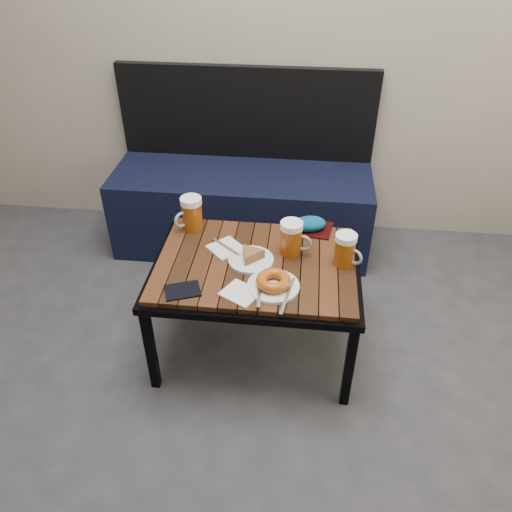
# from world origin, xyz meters

# --- Properties ---
(bench) EXTENTS (1.40, 0.50, 0.95)m
(bench) POSITION_xyz_m (0.01, 1.76, 0.27)
(bench) COLOR black
(bench) RESTS_ON ground
(cafe_table) EXTENTS (0.84, 0.62, 0.47)m
(cafe_table) POSITION_xyz_m (0.18, 0.94, 0.43)
(cafe_table) COLOR black
(cafe_table) RESTS_ON ground
(beer_mug_left) EXTENTS (0.13, 0.13, 0.15)m
(beer_mug_left) POSITION_xyz_m (-0.13, 1.16, 0.55)
(beer_mug_left) COLOR #94430B
(beer_mug_left) RESTS_ON cafe_table
(beer_mug_centre) EXTENTS (0.14, 0.10, 0.15)m
(beer_mug_centre) POSITION_xyz_m (0.32, 1.02, 0.55)
(beer_mug_centre) COLOR #94430B
(beer_mug_centre) RESTS_ON cafe_table
(beer_mug_right) EXTENTS (0.13, 0.11, 0.14)m
(beer_mug_right) POSITION_xyz_m (0.53, 0.97, 0.54)
(beer_mug_right) COLOR #94430B
(beer_mug_right) RESTS_ON cafe_table
(plate_pie) EXTENTS (0.18, 0.18, 0.05)m
(plate_pie) POSITION_xyz_m (0.16, 0.94, 0.49)
(plate_pie) COLOR white
(plate_pie) RESTS_ON cafe_table
(plate_bagel) EXTENTS (0.20, 0.26, 0.05)m
(plate_bagel) POSITION_xyz_m (0.26, 0.78, 0.49)
(plate_bagel) COLOR white
(plate_bagel) RESTS_ON cafe_table
(napkin_left) EXTENTS (0.18, 0.18, 0.01)m
(napkin_left) POSITION_xyz_m (0.05, 1.01, 0.48)
(napkin_left) COLOR white
(napkin_left) RESTS_ON cafe_table
(napkin_right) EXTENTS (0.17, 0.16, 0.01)m
(napkin_right) POSITION_xyz_m (0.15, 0.73, 0.48)
(napkin_right) COLOR white
(napkin_right) RESTS_ON cafe_table
(passport_navy) EXTENTS (0.15, 0.13, 0.01)m
(passport_navy) POSITION_xyz_m (-0.07, 0.73, 0.48)
(passport_navy) COLOR black
(passport_navy) RESTS_ON cafe_table
(passport_burgundy) EXTENTS (0.12, 0.16, 0.01)m
(passport_burgundy) POSITION_xyz_m (0.43, 1.20, 0.48)
(passport_burgundy) COLOR black
(passport_burgundy) RESTS_ON cafe_table
(knit_pouch) EXTENTS (0.16, 0.12, 0.06)m
(knit_pouch) POSITION_xyz_m (0.39, 1.20, 0.50)
(knit_pouch) COLOR navy
(knit_pouch) RESTS_ON cafe_table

